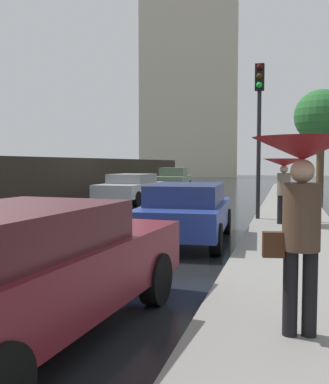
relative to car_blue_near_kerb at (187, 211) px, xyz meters
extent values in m
cube|color=gray|center=(2.32, -3.65, -0.64)|extent=(2.20, 60.00, 0.14)
cube|color=navy|center=(0.00, 0.03, -0.11)|extent=(1.94, 4.13, 0.56)
cube|color=navy|center=(0.01, -0.09, 0.39)|extent=(1.62, 2.30, 0.44)
cylinder|color=black|center=(-0.86, 1.31, -0.39)|extent=(0.26, 0.64, 0.63)
cylinder|color=black|center=(0.69, 1.41, -0.39)|extent=(0.26, 0.64, 0.63)
cylinder|color=black|center=(-0.69, -1.34, -0.39)|extent=(0.26, 0.64, 0.63)
cylinder|color=black|center=(0.86, -1.25, -0.39)|extent=(0.26, 0.64, 0.63)
cube|color=#B2B5BA|center=(-4.57, 8.79, -0.11)|extent=(1.98, 4.37, 0.57)
cube|color=gray|center=(-4.56, 8.98, 0.38)|extent=(1.69, 2.26, 0.41)
cylinder|color=black|center=(-3.77, 7.34, -0.39)|extent=(0.24, 0.64, 0.63)
cylinder|color=black|center=(-5.46, 7.40, -0.39)|extent=(0.24, 0.64, 0.63)
cylinder|color=black|center=(-3.68, 10.18, -0.39)|extent=(0.24, 0.64, 0.63)
cylinder|color=black|center=(-5.37, 10.24, -0.39)|extent=(0.24, 0.64, 0.63)
cube|color=maroon|center=(-0.29, -5.75, -0.06)|extent=(1.99, 4.50, 0.64)
cube|color=#461C22|center=(-0.32, -6.09, 0.47)|extent=(1.63, 2.41, 0.41)
cylinder|color=black|center=(-0.95, -4.25, -0.38)|extent=(0.27, 0.66, 0.65)
cylinder|color=black|center=(0.58, -4.36, -0.38)|extent=(0.27, 0.66, 0.65)
cube|color=slate|center=(-4.79, 17.36, -0.06)|extent=(2.03, 4.09, 0.64)
cube|color=#4D5C49|center=(-4.79, 17.36, 0.52)|extent=(1.67, 1.98, 0.53)
cylinder|color=black|center=(-3.90, 16.11, -0.38)|extent=(0.27, 0.66, 0.65)
cylinder|color=black|center=(-5.50, 15.99, -0.38)|extent=(0.27, 0.66, 0.65)
cylinder|color=black|center=(-4.08, 18.73, -0.38)|extent=(0.27, 0.66, 0.65)
cylinder|color=black|center=(-5.69, 18.61, -0.38)|extent=(0.27, 0.66, 0.65)
cylinder|color=black|center=(2.37, -5.27, -0.16)|extent=(0.14, 0.14, 0.82)
cylinder|color=black|center=(2.20, -5.30, -0.16)|extent=(0.14, 0.14, 0.82)
cylinder|color=#4C3828|center=(2.28, -5.28, 0.57)|extent=(0.35, 0.35, 0.63)
sphere|color=tan|center=(2.28, -5.28, 1.00)|extent=(0.22, 0.22, 0.22)
cube|color=#3F2314|center=(2.03, -5.33, 0.31)|extent=(0.21, 0.13, 0.24)
cylinder|color=#4C4C51|center=(2.28, -5.28, 0.91)|extent=(0.02, 0.02, 0.81)
cone|color=maroon|center=(2.28, -5.28, 1.21)|extent=(0.94, 0.94, 0.21)
cylinder|color=black|center=(2.16, 2.59, -0.18)|extent=(0.14, 0.14, 0.77)
cylinder|color=black|center=(1.98, 2.57, -0.18)|extent=(0.14, 0.14, 0.77)
cylinder|color=#726651|center=(2.07, 2.58, 0.51)|extent=(0.35, 0.35, 0.60)
sphere|color=tan|center=(2.07, 2.58, 0.91)|extent=(0.21, 0.21, 0.21)
cube|color=#3F2314|center=(2.33, 2.61, 0.26)|extent=(0.21, 0.12, 0.24)
cylinder|color=#4C4C51|center=(2.07, 2.58, 0.82)|extent=(0.02, 0.02, 0.74)
cone|color=maroon|center=(2.07, 2.58, 1.09)|extent=(1.11, 1.11, 0.20)
cylinder|color=black|center=(1.34, 3.55, 1.31)|extent=(0.12, 0.12, 3.74)
cube|color=black|center=(1.34, 3.55, 3.55)|extent=(0.26, 0.26, 0.75)
sphere|color=#360503|center=(1.34, 3.38, 3.80)|extent=(0.17, 0.17, 0.17)
sphere|color=#392405|center=(1.34, 3.38, 3.55)|extent=(0.17, 0.17, 0.17)
sphere|color=green|center=(1.34, 3.38, 3.30)|extent=(0.17, 0.17, 0.17)
cylinder|color=#4C3823|center=(3.84, 14.89, 0.92)|extent=(0.39, 0.39, 3.26)
sphere|color=#28662D|center=(3.84, 14.89, 3.53)|extent=(2.79, 2.79, 2.79)
cube|color=beige|center=(-10.06, 46.34, 10.62)|extent=(12.66, 7.71, 22.65)
camera|label=1|loc=(2.14, -9.53, 1.07)|focal=40.84mm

